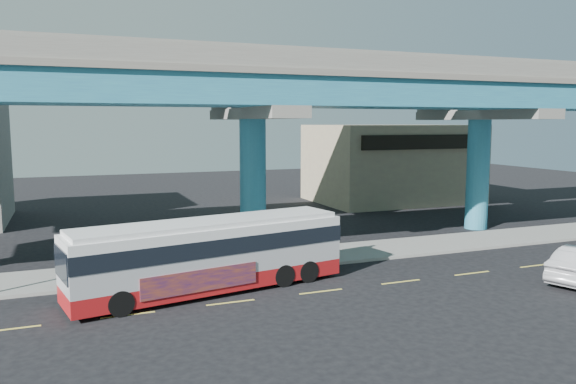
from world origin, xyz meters
name	(u,v)px	position (x,y,z in m)	size (l,w,h in m)	color
ground	(318,290)	(0.00, 0.00, 0.00)	(120.00, 120.00, 0.00)	black
sidewalk	(274,259)	(0.00, 5.50, 0.07)	(70.00, 4.00, 0.15)	gray
lane_markings	(321,291)	(0.00, -0.30, 0.01)	(58.00, 0.12, 0.01)	#D8C64C
viaduct	(252,88)	(0.00, 9.11, 9.14)	(52.00, 12.40, 11.70)	#226084
building_beige	(392,163)	(18.00, 22.98, 3.51)	(14.00, 10.23, 7.00)	tan
transit_bus	(210,252)	(-4.35, 1.56, 1.69)	(12.28, 4.79, 3.09)	#9E1315
stop_sign	(326,226)	(2.36, 4.18, 1.94)	(0.75, 0.08, 2.50)	gray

